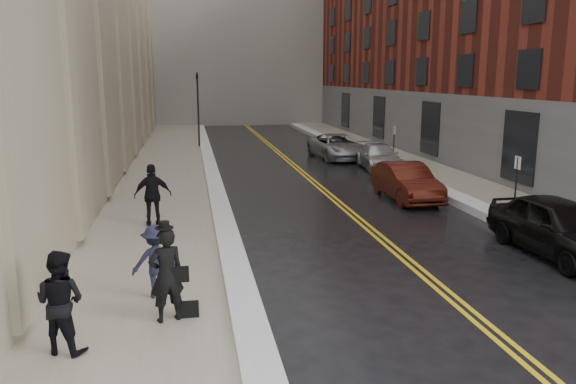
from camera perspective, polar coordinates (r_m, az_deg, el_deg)
name	(u,v)px	position (r m, az deg, el deg)	size (l,w,h in m)	color
ground	(369,339)	(11.18, 8.18, -14.60)	(160.00, 160.00, 0.00)	black
sidewalk_left	(163,186)	(25.99, -12.57, 0.64)	(4.00, 64.00, 0.15)	gray
sidewalk_right	(443,177)	(28.69, 15.45, 1.52)	(3.00, 64.00, 0.15)	gray
lane_stripe_a	(312,182)	(26.57, 2.42, 0.99)	(0.12, 64.00, 0.01)	gold
lane_stripe_b	(317,182)	(26.62, 2.93, 1.00)	(0.12, 64.00, 0.01)	gold
snow_ridge_left	(214,183)	(25.97, -7.50, 0.93)	(0.70, 60.80, 0.26)	white
snow_ridge_right	(407,176)	(27.94, 12.03, 1.58)	(0.85, 60.80, 0.30)	white
building_right	(532,8)	(38.76, 23.51, 16.78)	(14.00, 50.00, 18.00)	maroon
traffic_signal	(198,104)	(39.55, -9.13, 8.86)	(0.18, 0.15, 5.20)	black
parking_sign_near	(516,181)	(21.04, 22.17, 1.04)	(0.06, 0.35, 2.23)	black
parking_sign_far	(394,142)	(31.73, 10.70, 5.01)	(0.06, 0.35, 2.23)	black
car_black	(559,227)	(17.33, 25.85, -3.21)	(1.95, 4.85, 1.65)	black
car_maroon	(406,182)	(23.20, 11.91, 1.03)	(1.57, 4.50, 1.48)	#40120B
car_silver_near	(379,157)	(30.73, 9.23, 3.56)	(1.87, 4.59, 1.33)	#AEB2B7
car_silver_far	(337,147)	(34.29, 5.03, 4.62)	(2.47, 5.35, 1.49)	#96999E
pedestrian_main	(166,275)	(11.37, -12.26, -8.23)	(0.70, 0.46, 1.91)	black
pedestrian_a	(60,302)	(10.70, -22.13, -10.29)	(0.90, 0.70, 1.86)	black
pedestrian_b	(156,261)	(12.69, -13.26, -6.85)	(1.05, 0.60, 1.62)	#1B1D31
pedestrian_c	(153,195)	(18.63, -13.56, -0.31)	(1.19, 0.49, 2.02)	black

